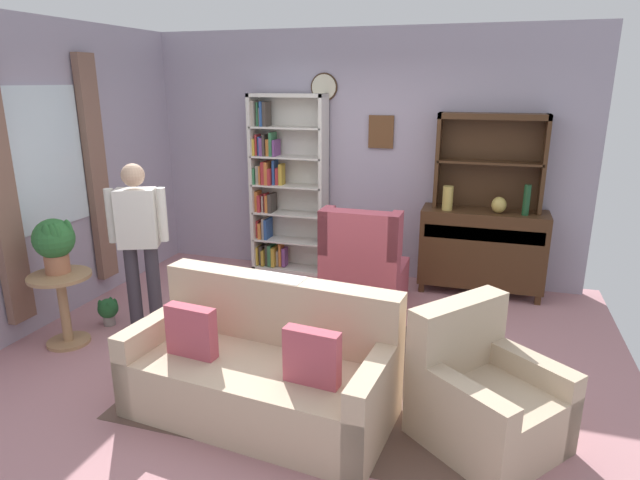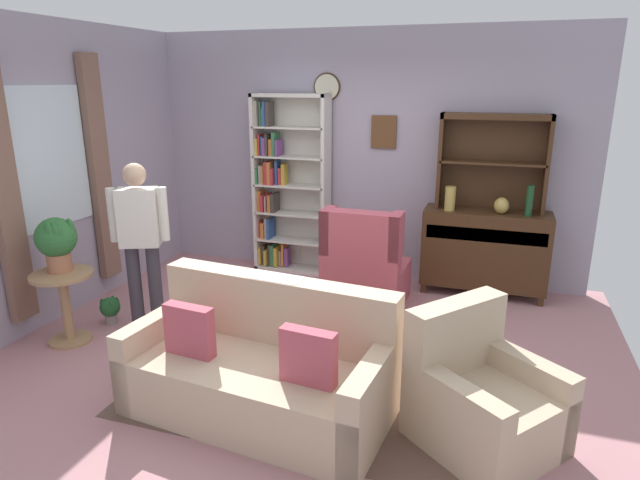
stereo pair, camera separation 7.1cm
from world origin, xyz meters
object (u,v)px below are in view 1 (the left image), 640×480
Objects in this scene: sideboard_hutch at (491,148)px; wingback_chair at (363,271)px; book_stack at (325,305)px; potted_plant_small at (108,310)px; plant_stand at (63,301)px; potted_plant_large at (54,242)px; vase_round at (499,205)px; person_reading at (139,237)px; vase_tall at (448,198)px; couch_floral at (263,370)px; bottle_wine at (527,200)px; sideboard at (482,248)px; armchair_floral at (484,399)px; coffee_table at (331,320)px; bookshelf at (283,187)px.

sideboard_hutch is 1.05× the size of wingback_chair.
potted_plant_small is at bearing -179.90° from book_stack.
sideboard_hutch is 5.51× the size of book_stack.
sideboard_hutch is at bearing 37.72° from wingback_chair.
potted_plant_large reaches higher than plant_stand.
vase_round is 3.56m from person_reading.
couch_floral is at bearing -110.41° from vase_tall.
plant_stand is (-3.05, -2.26, -0.65)m from vase_tall.
sideboard_hutch reaches higher than bottle_wine.
armchair_floral is at bearing -88.12° from sideboard.
vase_round is 0.26× the size of plant_stand.
potted_plant_large is (-2.09, 0.46, 0.61)m from couch_floral.
wingback_chair is at bearing -151.01° from vase_round.
book_stack is (-0.05, 0.01, 0.12)m from coffee_table.
bottle_wine is 0.39× the size of coffee_table.
sideboard_hutch reaches higher than vase_round.
person_reading is at bearing -151.22° from bottle_wine.
coffee_table is (1.78, -0.01, -0.55)m from person_reading.
sideboard_hutch is at bearing 126.48° from vase_round.
sideboard is 1.18× the size of sideboard_hutch.
bottle_wine is 4.25m from potted_plant_small.
vase_round reaches higher than coffee_table.
plant_stand is 2.29m from book_stack.
sideboard_hutch is 6.47× the size of vase_round.
sideboard_hutch reaches higher than book_stack.
potted_plant_large is at bearing -145.30° from sideboard_hutch.
bottle_wine is 0.17× the size of couch_floral.
plant_stand is at bearing -147.52° from vase_round.
potted_plant_small is 0.86m from person_reading.
bookshelf is 2.00× the size of wingback_chair.
potted_plant_small is 2.17m from book_stack.
bottle_wine is 0.29× the size of armchair_floral.
coffee_table is at bearing -112.22° from vase_tall.
armchair_floral is 3.64m from potted_plant_large.
coffee_table is at bearing -120.74° from sideboard.
sideboard_hutch is at bearing 31.19° from potted_plant_small.
person_reading reaches higher than armchair_floral.
couch_floral is at bearing -106.27° from coffee_table.
potted_plant_large is (-3.61, -2.23, -0.08)m from vase_round.
plant_stand is 2.34m from coffee_table.
vase_round reaches higher than sideboard.
wingback_chair is 2.19m from person_reading.
person_reading is (0.52, 0.43, 0.51)m from plant_stand.
bookshelf is 1.91× the size of sideboard_hutch.
book_stack is (2.15, 0.00, 0.32)m from potted_plant_small.
vase_tall is at bearing 179.34° from bottle_wine.
potted_plant_small is at bearing 156.64° from couch_floral.
sideboard_hutch is at bearing 91.80° from armchair_floral.
wingback_chair is at bearing 89.39° from coffee_table.
plant_stand is (-2.05, 0.42, 0.09)m from couch_floral.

